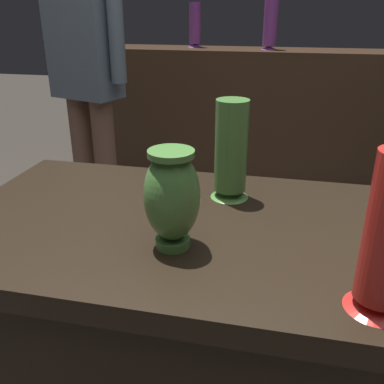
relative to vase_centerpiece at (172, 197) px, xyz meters
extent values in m
cube|color=black|center=(0.06, 0.11, -0.54)|extent=(1.10, 0.59, 0.75)
cube|color=black|center=(0.06, 0.11, -0.14)|extent=(1.20, 0.64, 0.05)
cube|color=#382619|center=(0.06, 2.31, -0.44)|extent=(2.60, 0.40, 0.95)
cube|color=#382619|center=(0.06, 2.31, 0.06)|extent=(2.60, 0.40, 0.04)
cylinder|color=#477A38|center=(0.00, 0.00, -0.10)|extent=(0.07, 0.07, 0.02)
ellipsoid|color=#477A38|center=(0.00, 0.00, 0.00)|extent=(0.11, 0.11, 0.19)
cylinder|color=#477A38|center=(0.00, 0.00, 0.09)|extent=(0.09, 0.09, 0.01)
cone|color=#477A38|center=(0.08, 0.27, -0.10)|extent=(0.10, 0.10, 0.02)
cylinder|color=#477A38|center=(0.08, 0.27, 0.03)|extent=(0.08, 0.08, 0.23)
cone|color=red|center=(0.37, -0.12, -0.10)|extent=(0.10, 0.10, 0.02)
cone|color=#7A388E|center=(-0.46, 2.37, 0.09)|extent=(0.11, 0.11, 0.02)
cylinder|color=#7A388E|center=(-0.46, 2.37, 0.24)|extent=(0.08, 0.08, 0.27)
cone|color=#7A388E|center=(0.06, 2.30, 0.09)|extent=(0.10, 0.10, 0.02)
cylinder|color=#7A388E|center=(0.06, 2.30, 0.27)|extent=(0.09, 0.09, 0.33)
cylinder|color=brown|center=(-0.67, 1.16, -0.49)|extent=(0.11, 0.11, 0.85)
cylinder|color=brown|center=(-0.81, 1.21, -0.49)|extent=(0.11, 0.11, 0.85)
cube|color=slate|center=(-0.74, 1.19, 0.28)|extent=(0.36, 0.27, 0.67)
cylinder|color=slate|center=(-0.55, 1.12, 0.31)|extent=(0.07, 0.07, 0.57)
cylinder|color=slate|center=(-0.93, 1.25, 0.31)|extent=(0.07, 0.07, 0.57)
camera|label=1|loc=(0.20, -0.73, 0.34)|focal=39.79mm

